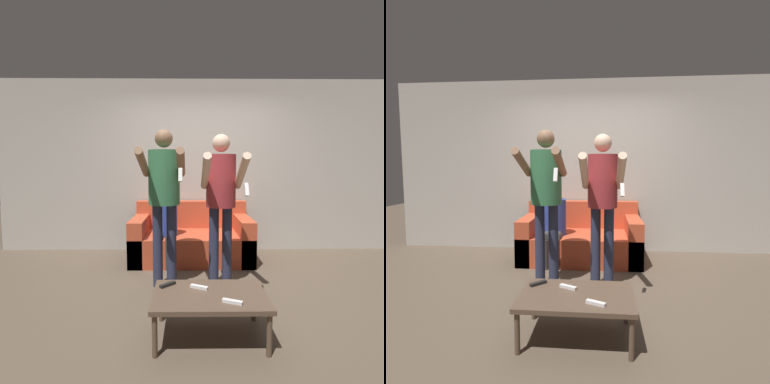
{
  "view_description": "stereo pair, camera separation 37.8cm",
  "coord_description": "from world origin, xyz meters",
  "views": [
    {
      "loc": [
        -0.2,
        -3.12,
        1.37
      ],
      "look_at": [
        -0.16,
        0.65,
        1.03
      ],
      "focal_mm": 28.0,
      "sensor_mm": 36.0,
      "label": 1
    },
    {
      "loc": [
        0.18,
        -3.11,
        1.37
      ],
      "look_at": [
        -0.16,
        0.65,
        1.03
      ],
      "focal_mm": 28.0,
      "sensor_mm": 36.0,
      "label": 2
    }
  ],
  "objects": [
    {
      "name": "ground_plane",
      "position": [
        0.0,
        0.0,
        0.0
      ],
      "size": [
        14.0,
        14.0,
        0.0
      ],
      "primitive_type": "plane",
      "color": "brown"
    },
    {
      "name": "wall_back",
      "position": [
        0.0,
        1.67,
        1.35
      ],
      "size": [
        6.4,
        0.06,
        2.7
      ],
      "color": "#B7B2A8",
      "rests_on": "ground_plane"
    },
    {
      "name": "couch",
      "position": [
        -0.16,
        1.18,
        0.27
      ],
      "size": [
        1.69,
        0.94,
        0.81
      ],
      "color": "#C64C2D",
      "rests_on": "ground_plane"
    },
    {
      "name": "person_standing_left",
      "position": [
        -0.47,
        0.15,
        1.11
      ],
      "size": [
        0.47,
        0.73,
        1.75
      ],
      "color": "#282D47",
      "rests_on": "ground_plane"
    },
    {
      "name": "person_standing_right",
      "position": [
        0.16,
        0.14,
        1.07
      ],
      "size": [
        0.45,
        0.73,
        1.7
      ],
      "color": "#282D47",
      "rests_on": "ground_plane"
    },
    {
      "name": "person_seated",
      "position": [
        -0.52,
        0.95,
        0.6
      ],
      "size": [
        0.33,
        0.54,
        1.11
      ],
      "color": "#383838",
      "rests_on": "ground_plane"
    },
    {
      "name": "coffee_table",
      "position": [
        -0.03,
        -0.84,
        0.32
      ],
      "size": [
        0.9,
        0.58,
        0.35
      ],
      "color": "brown",
      "rests_on": "ground_plane"
    },
    {
      "name": "remote_near",
      "position": [
        0.12,
        -1.01,
        0.37
      ],
      "size": [
        0.15,
        0.09,
        0.02
      ],
      "color": "white",
      "rests_on": "coffee_table"
    },
    {
      "name": "remote_mid",
      "position": [
        -0.11,
        -0.74,
        0.37
      ],
      "size": [
        0.15,
        0.1,
        0.02
      ],
      "color": "white",
      "rests_on": "coffee_table"
    },
    {
      "name": "remote_far",
      "position": [
        -0.38,
        -0.69,
        0.37
      ],
      "size": [
        0.14,
        0.13,
        0.02
      ],
      "color": "black",
      "rests_on": "coffee_table"
    }
  ]
}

